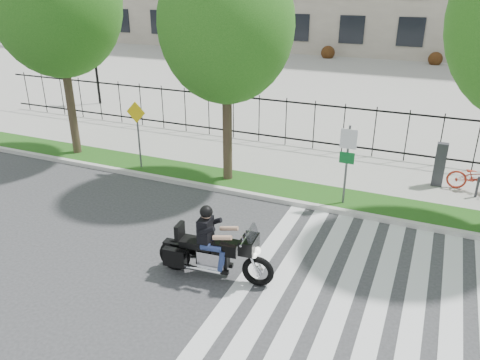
% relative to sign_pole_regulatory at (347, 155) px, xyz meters
% --- Properties ---
extents(ground, '(120.00, 120.00, 0.00)m').
position_rel_sign_pole_regulatory_xyz_m(ground, '(-3.45, -4.58, -1.74)').
color(ground, '#323234').
rests_on(ground, ground).
extents(curb, '(60.00, 0.20, 0.15)m').
position_rel_sign_pole_regulatory_xyz_m(curb, '(-3.45, -0.48, -1.66)').
color(curb, '#BCB9B1').
rests_on(curb, ground).
extents(grass_verge, '(60.00, 1.50, 0.15)m').
position_rel_sign_pole_regulatory_xyz_m(grass_verge, '(-3.45, 0.37, -1.66)').
color(grass_verge, '#194A12').
rests_on(grass_verge, ground).
extents(sidewalk, '(60.00, 3.50, 0.15)m').
position_rel_sign_pole_regulatory_xyz_m(sidewalk, '(-3.45, 2.87, -1.66)').
color(sidewalk, '#A7A59C').
rests_on(sidewalk, ground).
extents(plaza, '(80.00, 34.00, 0.10)m').
position_rel_sign_pole_regulatory_xyz_m(plaza, '(-3.45, 20.42, -1.69)').
color(plaza, '#A7A59C').
rests_on(plaza, ground).
extents(crosswalk_stripes, '(5.70, 8.00, 0.01)m').
position_rel_sign_pole_regulatory_xyz_m(crosswalk_stripes, '(1.38, -4.58, -1.73)').
color(crosswalk_stripes, silver).
rests_on(crosswalk_stripes, ground).
extents(iron_fence, '(30.00, 0.06, 2.00)m').
position_rel_sign_pole_regulatory_xyz_m(iron_fence, '(-3.45, 4.62, -0.59)').
color(iron_fence, black).
rests_on(iron_fence, sidewalk).
extents(lamp_post_left, '(1.06, 0.70, 4.25)m').
position_rel_sign_pole_regulatory_xyz_m(lamp_post_left, '(-15.45, 7.42, 1.47)').
color(lamp_post_left, black).
rests_on(lamp_post_left, ground).
extents(street_tree_0, '(4.71, 4.71, 8.43)m').
position_rel_sign_pole_regulatory_xyz_m(street_tree_0, '(-10.87, 0.37, 4.12)').
color(street_tree_0, '#3C2C20').
rests_on(street_tree_0, grass_verge).
extents(street_tree_1, '(4.27, 4.27, 7.60)m').
position_rel_sign_pole_regulatory_xyz_m(street_tree_1, '(-4.15, 0.37, 3.54)').
color(street_tree_1, '#3C2C20').
rests_on(street_tree_1, grass_verge).
extents(sign_pole_regulatory, '(0.50, 0.09, 2.50)m').
position_rel_sign_pole_regulatory_xyz_m(sign_pole_regulatory, '(0.00, 0.00, 0.00)').
color(sign_pole_regulatory, '#59595B').
rests_on(sign_pole_regulatory, grass_verge).
extents(sign_pole_warning, '(0.78, 0.09, 2.49)m').
position_rel_sign_pole_regulatory_xyz_m(sign_pole_warning, '(-7.55, 0.00, 0.00)').
color(sign_pole_warning, '#59595B').
rests_on(sign_pole_warning, grass_verge).
extents(motorcycle_rider, '(2.91, 0.92, 2.25)m').
position_rel_sign_pole_regulatory_xyz_m(motorcycle_rider, '(-2.02, -4.97, -0.99)').
color(motorcycle_rider, black).
rests_on(motorcycle_rider, ground).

